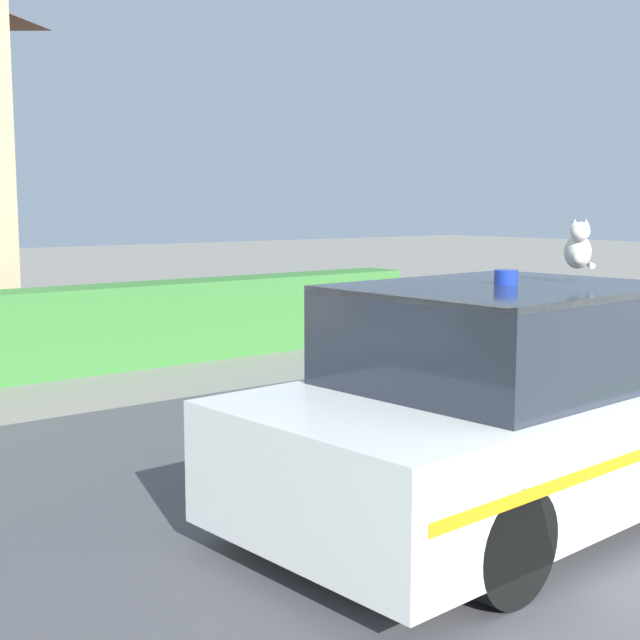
# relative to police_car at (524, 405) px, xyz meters

# --- Properties ---
(road_strip) EXTENTS (28.00, 5.90, 0.01)m
(road_strip) POSITION_rel_police_car_xyz_m (0.00, 1.46, -0.71)
(road_strip) COLOR #4C4C51
(road_strip) RESTS_ON ground
(garden_hedge) EXTENTS (9.47, 0.72, 1.03)m
(garden_hedge) POSITION_rel_police_car_xyz_m (0.08, 6.52, -0.20)
(garden_hedge) COLOR #3D7F38
(garden_hedge) RESTS_ON ground
(police_car) EXTENTS (4.35, 1.98, 1.60)m
(police_car) POSITION_rel_police_car_xyz_m (0.00, 0.00, 0.00)
(police_car) COLOR black
(police_car) RESTS_ON road_strip
(cat) EXTENTS (0.36, 0.29, 0.32)m
(cat) POSITION_rel_police_car_xyz_m (0.19, -0.24, 1.03)
(cat) COLOR silver
(cat) RESTS_ON police_car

